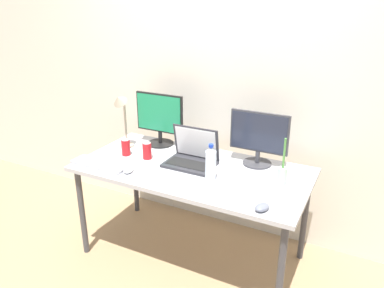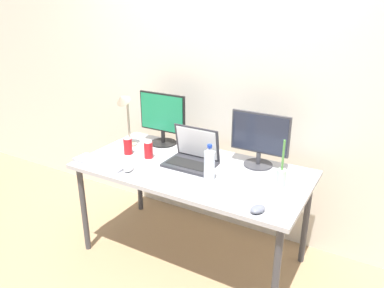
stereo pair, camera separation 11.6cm
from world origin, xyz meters
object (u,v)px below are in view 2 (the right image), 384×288
water_bottle (209,164)px  soda_can_near_keyboard (128,146)px  monitor_left (162,118)px  mouse_by_keyboard (129,168)px  laptop_silver (193,156)px  keyboard_main (101,163)px  work_desk (192,175)px  bamboo_vase (281,176)px  mouse_by_laptop (258,209)px  soda_can_by_laptop (148,150)px  monitor_center (260,138)px  desk_lamp (124,109)px

water_bottle → soda_can_near_keyboard: 0.75m
monitor_left → mouse_by_keyboard: (0.08, -0.55, -0.21)m
laptop_silver → mouse_by_keyboard: (-0.33, -0.32, -0.04)m
laptop_silver → water_bottle: (0.22, -0.17, 0.05)m
keyboard_main → mouse_by_keyboard: (0.24, 0.01, 0.01)m
monitor_left → water_bottle: (0.63, -0.39, -0.11)m
work_desk → bamboo_vase: bamboo_vase is taller
mouse_by_laptop → bamboo_vase: bearing=107.2°
keyboard_main → bamboo_vase: size_ratio=1.39×
work_desk → water_bottle: bearing=-29.0°
laptop_silver → mouse_by_keyboard: laptop_silver is taller
keyboard_main → soda_can_by_laptop: (0.23, 0.26, 0.05)m
soda_can_by_laptop → soda_can_near_keyboard: bearing=-174.9°
monitor_center → mouse_by_laptop: 0.66m
monitor_left → soda_can_by_laptop: (0.07, -0.29, -0.16)m
water_bottle → monitor_left: bearing=147.9°
laptop_silver → keyboard_main: laptop_silver is taller
water_bottle → soda_can_by_laptop: bearing=170.0°
mouse_by_keyboard → water_bottle: (0.55, 0.15, 0.10)m
keyboard_main → soda_can_near_keyboard: (0.05, 0.25, 0.05)m
keyboard_main → mouse_by_laptop: 1.21m
monitor_left → bamboo_vase: bearing=-12.7°
monitor_center → bamboo_vase: (0.23, -0.22, -0.14)m
work_desk → monitor_left: monitor_left is taller
mouse_by_keyboard → mouse_by_laptop: mouse_by_laptop is taller
monitor_left → monitor_center: (0.83, -0.02, -0.02)m
work_desk → monitor_center: size_ratio=3.87×
keyboard_main → bamboo_vase: bearing=15.2°
desk_lamp → work_desk: bearing=-7.4°
keyboard_main → desk_lamp: desk_lamp is taller
keyboard_main → laptop_silver: bearing=30.8°
mouse_by_laptop → bamboo_vase: bamboo_vase is taller
keyboard_main → desk_lamp: (-0.05, 0.35, 0.30)m
monitor_center → desk_lamp: size_ratio=0.92×
mouse_by_keyboard → bamboo_vase: size_ratio=0.34×
mouse_by_laptop → work_desk: bearing=171.4°
soda_can_near_keyboard → monitor_left: bearing=70.1°
monitor_center → desk_lamp: bearing=-170.0°
laptop_silver → bamboo_vase: (0.65, -0.01, 0.01)m
bamboo_vase → monitor_left: bearing=167.3°
monitor_center → monitor_left: bearing=178.7°
desk_lamp → laptop_silver: bearing=-2.0°
monitor_center → soda_can_by_laptop: (-0.76, -0.28, -0.14)m
monitor_left → bamboo_vase: (1.06, -0.24, -0.16)m
keyboard_main → soda_can_by_laptop: size_ratio=3.43×
monitor_left → soda_can_by_laptop: monitor_left is taller
laptop_silver → work_desk: bearing=-63.7°
work_desk → soda_can_near_keyboard: 0.57m
soda_can_by_laptop → bamboo_vase: size_ratio=0.40×
monitor_left → bamboo_vase: size_ratio=1.35×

